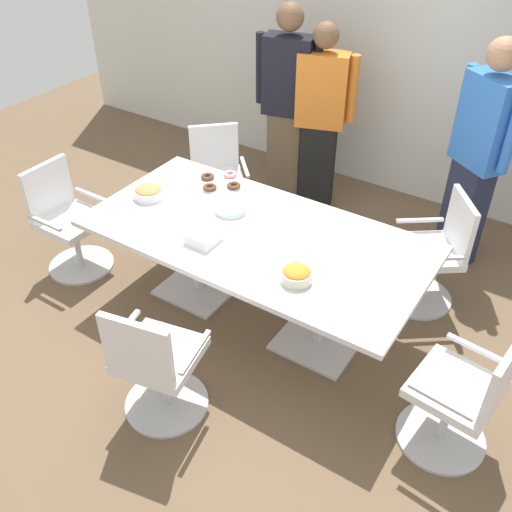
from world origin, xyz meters
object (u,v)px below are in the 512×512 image
object	(u,v)px
office_chair_4	(218,183)
napkin_pile	(203,237)
office_chair_2	(462,399)
conference_table	(256,248)
snack_bowl_cookies	(148,192)
office_chair_1	(157,367)
donut_platter	(221,182)
person_standing_1	(320,117)
office_chair_3	(432,257)
snack_bowl_chips_orange	(297,274)
plate_stack	(231,209)
person_standing_0	(287,104)
office_chair_0	(68,225)
person_standing_2	(478,153)

from	to	relation	value
office_chair_4	napkin_pile	size ratio (longest dim) A/B	4.66
office_chair_2	conference_table	bearing A→B (deg)	84.87
snack_bowl_cookies	office_chair_1	bearing A→B (deg)	-48.03
office_chair_1	snack_bowl_cookies	xyz separation A→B (m)	(-0.95, 1.06, 0.39)
office_chair_2	donut_platter	size ratio (longest dim) A/B	2.50
snack_bowl_cookies	person_standing_1	bearing A→B (deg)	72.72
office_chair_2	office_chair_4	world-z (taller)	same
office_chair_4	donut_platter	distance (m)	0.71
office_chair_4	snack_bowl_cookies	distance (m)	1.02
snack_bowl_cookies	donut_platter	xyz separation A→B (m)	(0.34, 0.47, -0.03)
person_standing_1	napkin_pile	xyz separation A→B (m)	(0.17, -1.97, -0.12)
office_chair_3	donut_platter	distance (m)	1.73
snack_bowl_cookies	napkin_pile	world-z (taller)	snack_bowl_cookies
conference_table	office_chair_3	bearing A→B (deg)	40.85
conference_table	donut_platter	size ratio (longest dim) A/B	6.59
snack_bowl_chips_orange	conference_table	bearing A→B (deg)	148.78
office_chair_2	snack_bowl_cookies	size ratio (longest dim) A/B	4.03
napkin_pile	office_chair_3	bearing A→B (deg)	42.82
office_chair_1	plate_stack	size ratio (longest dim) A/B	3.94
office_chair_3	snack_bowl_chips_orange	distance (m)	1.35
conference_table	office_chair_1	distance (m)	1.12
conference_table	snack_bowl_chips_orange	bearing A→B (deg)	-31.22
conference_table	person_standing_1	world-z (taller)	person_standing_1
person_standing_0	napkin_pile	world-z (taller)	person_standing_0
conference_table	office_chair_0	bearing A→B (deg)	-168.82
person_standing_0	snack_bowl_cookies	bearing A→B (deg)	69.77
snack_bowl_chips_orange	snack_bowl_cookies	distance (m)	1.46
office_chair_0	snack_bowl_cookies	bearing A→B (deg)	112.14
person_standing_0	snack_bowl_cookies	distance (m)	1.70
conference_table	person_standing_2	size ratio (longest dim) A/B	1.29
napkin_pile	office_chair_4	bearing A→B (deg)	122.96
snack_bowl_chips_orange	person_standing_1	bearing A→B (deg)	114.41
snack_bowl_chips_orange	plate_stack	distance (m)	0.91
plate_stack	napkin_pile	bearing A→B (deg)	-81.01
napkin_pile	snack_bowl_chips_orange	bearing A→B (deg)	-1.17
conference_table	office_chair_0	xyz separation A→B (m)	(-1.62, -0.32, -0.22)
snack_bowl_cookies	napkin_pile	xyz separation A→B (m)	(0.70, -0.24, -0.01)
person_standing_1	person_standing_2	xyz separation A→B (m)	(1.44, -0.12, 0.08)
office_chair_1	office_chair_2	distance (m)	1.79
office_chair_2	snack_bowl_cookies	xyz separation A→B (m)	(-2.57, 0.29, 0.39)
office_chair_4	plate_stack	world-z (taller)	office_chair_4
office_chair_4	donut_platter	bearing A→B (deg)	86.48
office_chair_0	person_standing_0	size ratio (longest dim) A/B	0.49
office_chair_0	office_chair_3	xyz separation A→B (m)	(2.64, 1.20, 0.00)
snack_bowl_chips_orange	snack_bowl_cookies	size ratio (longest dim) A/B	0.88
office_chair_1	donut_platter	bearing A→B (deg)	100.37
person_standing_1	office_chair_0	bearing A→B (deg)	40.41
office_chair_1	snack_bowl_chips_orange	xyz separation A→B (m)	(0.49, 0.80, 0.39)
person_standing_0	donut_platter	xyz separation A→B (m)	(0.12, -1.21, -0.21)
person_standing_1	napkin_pile	world-z (taller)	person_standing_1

